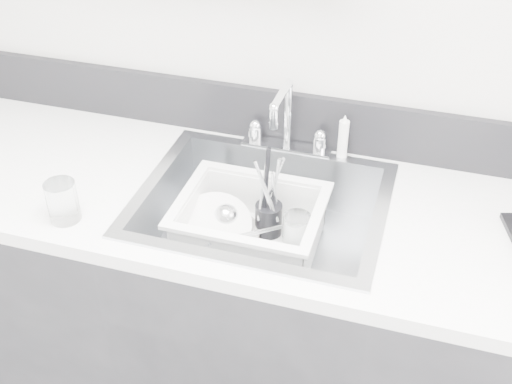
% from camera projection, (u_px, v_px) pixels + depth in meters
% --- Properties ---
extents(room_shell, '(3.50, 3.00, 2.60)m').
position_uv_depth(room_shell, '(15.00, 34.00, 0.58)').
color(room_shell, silver).
rests_on(room_shell, ground).
extents(counter_run, '(3.20, 0.62, 0.92)m').
position_uv_depth(counter_run, '(261.00, 322.00, 1.93)').
color(counter_run, '#242427').
rests_on(counter_run, ground).
extents(backsplash, '(3.20, 0.02, 0.16)m').
position_uv_depth(backsplash, '(291.00, 118.00, 1.84)').
color(backsplash, black).
rests_on(backsplash, counter_run).
extents(sink, '(0.64, 0.52, 0.20)m').
position_uv_depth(sink, '(261.00, 227.00, 1.71)').
color(sink, silver).
rests_on(sink, counter_run).
extents(faucet, '(0.26, 0.18, 0.23)m').
position_uv_depth(faucet, '(286.00, 133.00, 1.81)').
color(faucet, silver).
rests_on(faucet, counter_run).
extents(side_sprayer, '(0.03, 0.03, 0.14)m').
position_uv_depth(side_sprayer, '(343.00, 137.00, 1.78)').
color(side_sprayer, white).
rests_on(side_sprayer, counter_run).
extents(wash_tub, '(0.39, 0.32, 0.15)m').
position_uv_depth(wash_tub, '(250.00, 226.00, 1.72)').
color(wash_tub, white).
rests_on(wash_tub, sink).
extents(plate_stack, '(0.24, 0.23, 0.09)m').
position_uv_depth(plate_stack, '(219.00, 232.00, 1.75)').
color(plate_stack, white).
rests_on(plate_stack, wash_tub).
extents(utensil_cup, '(0.07, 0.07, 0.25)m').
position_uv_depth(utensil_cup, '(269.00, 216.00, 1.76)').
color(utensil_cup, black).
rests_on(utensil_cup, wash_tub).
extents(ladle, '(0.27, 0.24, 0.08)m').
position_uv_depth(ladle, '(239.00, 234.00, 1.72)').
color(ladle, silver).
rests_on(ladle, wash_tub).
extents(tumbler_in_tub, '(0.09, 0.09, 0.11)m').
position_uv_depth(tumbler_in_tub, '(297.00, 233.00, 1.70)').
color(tumbler_in_tub, white).
rests_on(tumbler_in_tub, wash_tub).
extents(tumbler_counter, '(0.09, 0.09, 0.11)m').
position_uv_depth(tumbler_counter, '(63.00, 201.00, 1.56)').
color(tumbler_counter, white).
rests_on(tumbler_counter, counter_run).
extents(bowl_small, '(0.13, 0.13, 0.03)m').
position_uv_depth(bowl_small, '(292.00, 259.00, 1.68)').
color(bowl_small, white).
rests_on(bowl_small, wash_tub).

